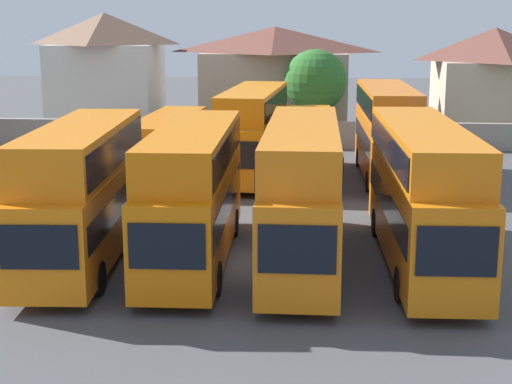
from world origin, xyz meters
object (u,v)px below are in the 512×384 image
object	(u,v)px
bus_3	(302,186)
bus_5	(168,142)
bus_2	(193,187)
bus_7	(309,143)
house_terrace_right	(493,81)
bus_8	(387,127)
house_terrace_left	(106,72)
house_terrace_centre	(275,79)
bus_6	(253,128)
tree_left_of_lot	(315,81)
bus_1	(82,187)
bus_4	(422,188)

from	to	relation	value
bus_3	bus_5	bearing A→B (deg)	-152.78
bus_2	bus_7	size ratio (longest dim) A/B	1.04
bus_3	house_terrace_right	size ratio (longest dim) A/B	1.41
bus_2	bus_8	distance (m)	17.29
house_terrace_left	house_terrace_centre	size ratio (longest dim) A/B	0.80
bus_6	tree_left_of_lot	size ratio (longest dim) A/B	1.72
house_terrace_right	house_terrace_left	bearing A→B (deg)	-179.73
bus_3	house_terrace_left	size ratio (longest dim) A/B	1.32
bus_1	bus_7	distance (m)	17.19
bus_4	bus_8	xyz separation A→B (m)	(0.08, 15.05, 0.02)
bus_8	house_terrace_left	size ratio (longest dim) A/B	1.23
bus_5	bus_6	xyz separation A→B (m)	(4.67, 0.14, 0.81)
bus_4	bus_5	xyz separation A→B (m)	(-11.80, 14.81, -0.89)
bus_3	house_terrace_left	world-z (taller)	house_terrace_left
tree_left_of_lot	house_terrace_centre	bearing A→B (deg)	123.07
bus_4	house_terrace_left	size ratio (longest dim) A/B	1.35
bus_3	bus_2	bearing A→B (deg)	-87.73
bus_2	bus_3	xyz separation A→B (m)	(3.84, 0.14, 0.07)
bus_8	house_terrace_left	xyz separation A→B (m)	(-19.74, 16.54, 1.75)
bus_5	house_terrace_right	size ratio (longest dim) A/B	1.22
bus_2	bus_3	world-z (taller)	bus_3
house_terrace_centre	house_terrace_right	bearing A→B (deg)	-0.63
bus_2	bus_7	distance (m)	15.38
bus_1	house_terrace_centre	size ratio (longest dim) A/B	0.95
bus_2	house_terrace_right	bearing A→B (deg)	150.48
bus_3	bus_5	size ratio (longest dim) A/B	1.16
bus_1	bus_3	distance (m)	7.71
bus_4	bus_8	world-z (taller)	bus_8
bus_6	house_terrace_centre	size ratio (longest dim) A/B	0.99
bus_4	bus_5	bearing A→B (deg)	-142.97
bus_3	bus_7	world-z (taller)	bus_3
bus_1	house_terrace_left	xyz separation A→B (m)	(-7.78, 32.27, 1.78)
bus_3	house_terrace_centre	size ratio (longest dim) A/B	1.05
bus_3	house_terrace_centre	distance (m)	32.12
bus_6	bus_7	distance (m)	3.16
bus_1	tree_left_of_lot	bearing A→B (deg)	160.60
bus_6	bus_8	size ratio (longest dim) A/B	1.01
bus_5	bus_7	distance (m)	7.73
bus_1	house_terrace_right	size ratio (longest dim) A/B	1.28
house_terrace_left	bus_1	bearing A→B (deg)	-76.44
bus_5	house_terrace_left	xyz separation A→B (m)	(-7.85, 16.78, 2.65)
house_terrace_right	tree_left_of_lot	xyz separation A→B (m)	(-12.98, -4.47, 0.26)
bus_3	bus_6	world-z (taller)	bus_3
bus_5	bus_8	distance (m)	11.92
bus_8	house_terrace_centre	world-z (taller)	house_terrace_centre
house_terrace_centre	bus_4	bearing A→B (deg)	-77.91
bus_7	bus_8	bearing A→B (deg)	94.42
bus_8	house_terrace_right	xyz separation A→B (m)	(9.10, 16.68, 1.22)
bus_5	bus_8	world-z (taller)	bus_8
bus_1	bus_4	bearing A→B (deg)	89.97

